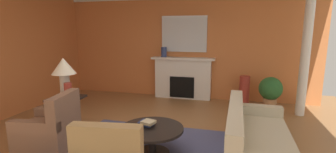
{
  "coord_description": "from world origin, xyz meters",
  "views": [
    {
      "loc": [
        1.42,
        -3.75,
        1.95
      ],
      "look_at": [
        0.15,
        1.14,
        1.0
      ],
      "focal_mm": 26.36,
      "sensor_mm": 36.0,
      "label": 1
    }
  ],
  "objects_px": {
    "mantel_mirror": "(184,34)",
    "vase_on_side_table": "(68,91)",
    "side_table": "(67,112)",
    "coffee_table": "(152,134)",
    "sofa": "(255,145)",
    "armchair_near_window": "(50,131)",
    "vase_tall_corner": "(244,91)",
    "table_lamp": "(64,70)",
    "vase_mantel_left": "(164,52)",
    "fireplace": "(183,79)",
    "potted_plant": "(270,91)"
  },
  "relations": [
    {
      "from": "coffee_table",
      "to": "potted_plant",
      "type": "bearing_deg",
      "value": 53.4
    },
    {
      "from": "sofa",
      "to": "armchair_near_window",
      "type": "relative_size",
      "value": 2.23
    },
    {
      "from": "vase_mantel_left",
      "to": "table_lamp",
      "type": "bearing_deg",
      "value": -110.81
    },
    {
      "from": "vase_tall_corner",
      "to": "side_table",
      "type": "bearing_deg",
      "value": -141.45
    },
    {
      "from": "coffee_table",
      "to": "table_lamp",
      "type": "relative_size",
      "value": 1.33
    },
    {
      "from": "vase_mantel_left",
      "to": "vase_tall_corner",
      "type": "relative_size",
      "value": 0.37
    },
    {
      "from": "vase_mantel_left",
      "to": "vase_tall_corner",
      "type": "height_order",
      "value": "vase_mantel_left"
    },
    {
      "from": "potted_plant",
      "to": "table_lamp",
      "type": "bearing_deg",
      "value": -148.47
    },
    {
      "from": "sofa",
      "to": "vase_tall_corner",
      "type": "bearing_deg",
      "value": 90.84
    },
    {
      "from": "fireplace",
      "to": "table_lamp",
      "type": "relative_size",
      "value": 2.4
    },
    {
      "from": "coffee_table",
      "to": "vase_on_side_table",
      "type": "height_order",
      "value": "vase_on_side_table"
    },
    {
      "from": "potted_plant",
      "to": "mantel_mirror",
      "type": "bearing_deg",
      "value": 163.78
    },
    {
      "from": "table_lamp",
      "to": "vase_mantel_left",
      "type": "relative_size",
      "value": 2.61
    },
    {
      "from": "coffee_table",
      "to": "vase_tall_corner",
      "type": "relative_size",
      "value": 1.27
    },
    {
      "from": "side_table",
      "to": "coffee_table",
      "type": "bearing_deg",
      "value": -12.64
    },
    {
      "from": "vase_tall_corner",
      "to": "potted_plant",
      "type": "distance_m",
      "value": 0.66
    },
    {
      "from": "table_lamp",
      "to": "vase_mantel_left",
      "type": "xyz_separation_m",
      "value": [
        1.11,
        2.93,
        0.11
      ]
    },
    {
      "from": "mantel_mirror",
      "to": "sofa",
      "type": "relative_size",
      "value": 0.61
    },
    {
      "from": "fireplace",
      "to": "vase_mantel_left",
      "type": "height_order",
      "value": "vase_mantel_left"
    },
    {
      "from": "coffee_table",
      "to": "vase_on_side_table",
      "type": "bearing_deg",
      "value": 170.16
    },
    {
      "from": "armchair_near_window",
      "to": "potted_plant",
      "type": "bearing_deg",
      "value": 38.92
    },
    {
      "from": "side_table",
      "to": "vase_mantel_left",
      "type": "xyz_separation_m",
      "value": [
        1.11,
        2.93,
        0.94
      ]
    },
    {
      "from": "vase_tall_corner",
      "to": "potted_plant",
      "type": "bearing_deg",
      "value": -22.49
    },
    {
      "from": "side_table",
      "to": "potted_plant",
      "type": "bearing_deg",
      "value": 31.53
    },
    {
      "from": "sofa",
      "to": "table_lamp",
      "type": "bearing_deg",
      "value": 175.02
    },
    {
      "from": "vase_tall_corner",
      "to": "coffee_table",
      "type": "bearing_deg",
      "value": -116.06
    },
    {
      "from": "armchair_near_window",
      "to": "vase_mantel_left",
      "type": "distance_m",
      "value": 3.84
    },
    {
      "from": "sofa",
      "to": "armchair_near_window",
      "type": "bearing_deg",
      "value": -173.83
    },
    {
      "from": "vase_mantel_left",
      "to": "vase_on_side_table",
      "type": "height_order",
      "value": "vase_mantel_left"
    },
    {
      "from": "mantel_mirror",
      "to": "coffee_table",
      "type": "relative_size",
      "value": 1.29
    },
    {
      "from": "mantel_mirror",
      "to": "vase_on_side_table",
      "type": "relative_size",
      "value": 4.14
    },
    {
      "from": "sofa",
      "to": "vase_tall_corner",
      "type": "relative_size",
      "value": 2.7
    },
    {
      "from": "fireplace",
      "to": "potted_plant",
      "type": "bearing_deg",
      "value": -13.42
    },
    {
      "from": "armchair_near_window",
      "to": "potted_plant",
      "type": "distance_m",
      "value": 4.9
    },
    {
      "from": "potted_plant",
      "to": "armchair_near_window",
      "type": "bearing_deg",
      "value": -141.08
    },
    {
      "from": "vase_mantel_left",
      "to": "vase_on_side_table",
      "type": "distance_m",
      "value": 3.23
    },
    {
      "from": "armchair_near_window",
      "to": "vase_tall_corner",
      "type": "relative_size",
      "value": 1.21
    },
    {
      "from": "side_table",
      "to": "mantel_mirror",
      "type": "bearing_deg",
      "value": 61.77
    },
    {
      "from": "table_lamp",
      "to": "vase_on_side_table",
      "type": "distance_m",
      "value": 0.42
    },
    {
      "from": "side_table",
      "to": "table_lamp",
      "type": "bearing_deg",
      "value": 0.0
    },
    {
      "from": "mantel_mirror",
      "to": "armchair_near_window",
      "type": "bearing_deg",
      "value": -112.02
    },
    {
      "from": "table_lamp",
      "to": "fireplace",
      "type": "bearing_deg",
      "value": 60.82
    },
    {
      "from": "armchair_near_window",
      "to": "coffee_table",
      "type": "xyz_separation_m",
      "value": [
        1.7,
        0.23,
        0.03
      ]
    },
    {
      "from": "side_table",
      "to": "vase_tall_corner",
      "type": "distance_m",
      "value": 4.3
    },
    {
      "from": "fireplace",
      "to": "armchair_near_window",
      "type": "height_order",
      "value": "fireplace"
    },
    {
      "from": "fireplace",
      "to": "potted_plant",
      "type": "height_order",
      "value": "fireplace"
    },
    {
      "from": "mantel_mirror",
      "to": "potted_plant",
      "type": "relative_size",
      "value": 1.56
    },
    {
      "from": "table_lamp",
      "to": "coffee_table",
      "type": "bearing_deg",
      "value": -12.64
    },
    {
      "from": "potted_plant",
      "to": "vase_mantel_left",
      "type": "bearing_deg",
      "value": 170.07
    },
    {
      "from": "side_table",
      "to": "vase_tall_corner",
      "type": "relative_size",
      "value": 0.89
    }
  ]
}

